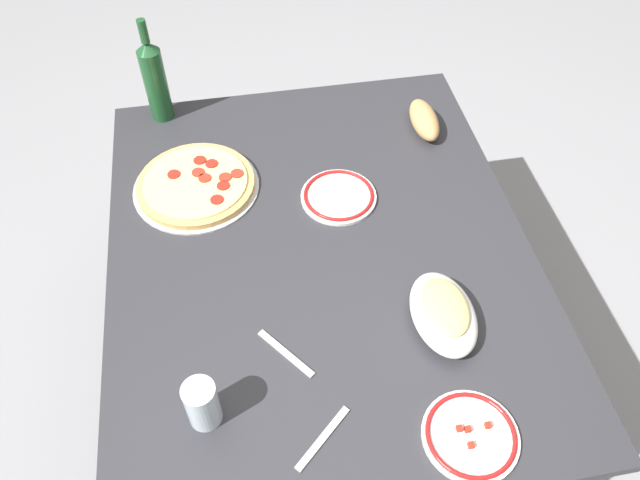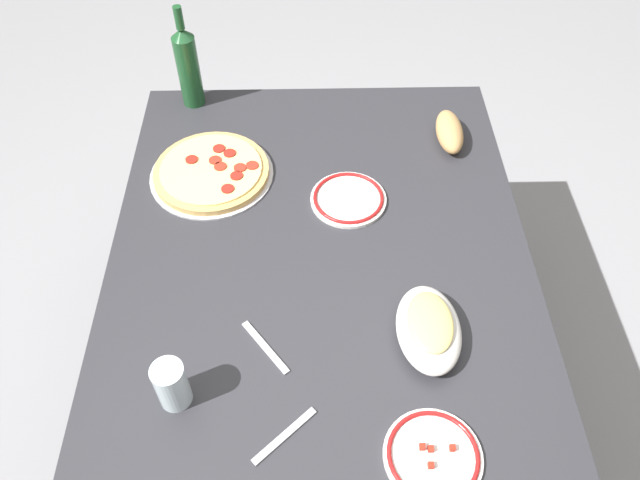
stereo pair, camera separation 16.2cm
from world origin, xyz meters
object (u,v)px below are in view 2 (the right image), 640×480
wine_bottle (188,66)px  bread_loaf (449,132)px  dining_table (320,269)px  side_plate_far (433,455)px  water_glass (172,385)px  side_plate_near (348,199)px  pepperoni_pizza (212,172)px  baked_pasta_dish (429,328)px

wine_bottle → bread_loaf: wine_bottle is taller
dining_table → side_plate_far: size_ratio=6.66×
water_glass → bread_loaf: bearing=-40.9°
water_glass → side_plate_near: water_glass is taller
side_plate_far → dining_table: bearing=21.3°
side_plate_near → bread_loaf: size_ratio=1.14×
dining_table → side_plate_near: size_ratio=6.43×
water_glass → side_plate_far: (-0.14, -0.54, -0.05)m
dining_table → bread_loaf: size_ratio=7.32×
side_plate_near → bread_loaf: 0.40m
water_glass → wine_bottle: bearing=4.0°
wine_bottle → bread_loaf: size_ratio=1.79×
pepperoni_pizza → side_plate_near: pepperoni_pizza is taller
dining_table → bread_loaf: bread_loaf is taller
bread_loaf → side_plate_far: bearing=169.5°
baked_pasta_dish → wine_bottle: size_ratio=0.72×
side_plate_far → bread_loaf: size_ratio=1.10×
baked_pasta_dish → side_plate_near: baked_pasta_dish is taller
dining_table → pepperoni_pizza: bearing=48.0°
pepperoni_pizza → baked_pasta_dish: (-0.56, -0.55, 0.03)m
dining_table → side_plate_far: 0.61m
pepperoni_pizza → wine_bottle: wine_bottle is taller
dining_table → side_plate_far: side_plate_far is taller
dining_table → pepperoni_pizza: 0.43m
baked_pasta_dish → side_plate_far: (-0.29, 0.03, -0.03)m
dining_table → wine_bottle: 0.77m
pepperoni_pizza → water_glass: bearing=178.7°
side_plate_near → side_plate_far: 0.74m
side_plate_far → bread_loaf: bearing=-10.5°
dining_table → bread_loaf: bearing=-44.0°
pepperoni_pizza → side_plate_near: size_ratio=1.68×
baked_pasta_dish → side_plate_near: size_ratio=1.13×
pepperoni_pizza → baked_pasta_dish: bearing=-135.1°
side_plate_near → pepperoni_pizza: bearing=74.2°
pepperoni_pizza → side_plate_far: pepperoni_pizza is taller
baked_pasta_dish → water_glass: 0.59m
baked_pasta_dish → bread_loaf: 0.71m
dining_table → side_plate_far: bearing=-158.7°
dining_table → side_plate_far: (-0.56, -0.22, 0.10)m
wine_bottle → side_plate_far: size_ratio=1.63×
baked_pasta_dish → bread_loaf: baked_pasta_dish is taller
wine_bottle → side_plate_far: 1.34m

